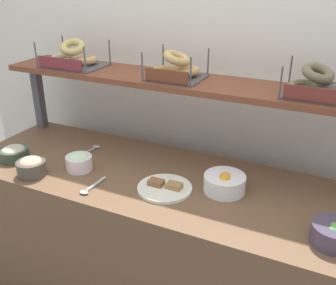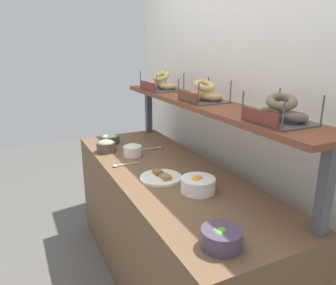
% 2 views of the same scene
% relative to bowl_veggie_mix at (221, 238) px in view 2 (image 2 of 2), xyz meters
% --- Properties ---
extents(ground_plane, '(8.00, 8.00, 0.00)m').
position_rel_bowl_veggie_mix_xyz_m(ground_plane, '(-0.84, 0.16, -0.89)').
color(ground_plane, '#595651').
extents(back_wall, '(3.21, 0.06, 2.40)m').
position_rel_bowl_veggie_mix_xyz_m(back_wall, '(-0.84, 0.71, 0.31)').
color(back_wall, white).
rests_on(back_wall, ground_plane).
extents(deli_counter, '(2.01, 0.70, 0.85)m').
position_rel_bowl_veggie_mix_xyz_m(deli_counter, '(-0.84, 0.16, -0.47)').
color(deli_counter, brown).
rests_on(deli_counter, ground_plane).
extents(shelf_riser_left, '(0.05, 0.05, 0.40)m').
position_rel_bowl_veggie_mix_xyz_m(shelf_riser_left, '(-1.79, 0.43, 0.16)').
color(shelf_riser_left, '#4C4C51').
rests_on(shelf_riser_left, deli_counter).
extents(shelf_riser_right, '(0.05, 0.05, 0.40)m').
position_rel_bowl_veggie_mix_xyz_m(shelf_riser_right, '(0.11, 0.43, 0.16)').
color(shelf_riser_right, '#4C4C51').
rests_on(shelf_riser_right, deli_counter).
extents(upper_shelf, '(1.97, 0.32, 0.03)m').
position_rel_bowl_veggie_mix_xyz_m(upper_shelf, '(-0.84, 0.43, 0.37)').
color(upper_shelf, brown).
rests_on(upper_shelf, shelf_riser_left).
extents(bowl_veggie_mix, '(0.17, 0.17, 0.09)m').
position_rel_bowl_veggie_mix_xyz_m(bowl_veggie_mix, '(0.00, 0.00, 0.00)').
color(bowl_veggie_mix, '#493E54').
rests_on(bowl_veggie_mix, deli_counter).
extents(bowl_fruit_salad, '(0.19, 0.19, 0.10)m').
position_rel_bowl_veggie_mix_xyz_m(bowl_fruit_salad, '(-0.48, 0.18, 0.00)').
color(bowl_fruit_salad, white).
rests_on(bowl_fruit_salad, deli_counter).
extents(bowl_tuna_salad, '(0.16, 0.16, 0.08)m').
position_rel_bowl_veggie_mix_xyz_m(bowl_tuna_salad, '(-1.60, 0.01, -0.00)').
color(bowl_tuna_salad, '#344634').
rests_on(bowl_tuna_salad, deli_counter).
extents(bowl_scallion_spread, '(0.13, 0.13, 0.09)m').
position_rel_bowl_veggie_mix_xyz_m(bowl_scallion_spread, '(-1.21, 0.06, 0.00)').
color(bowl_scallion_spread, white).
rests_on(bowl_scallion_spread, deli_counter).
extents(bowl_hummus, '(0.14, 0.14, 0.09)m').
position_rel_bowl_veggie_mix_xyz_m(bowl_hummus, '(-1.39, -0.08, 0.01)').
color(bowl_hummus, '#4D463C').
rests_on(bowl_hummus, deli_counter).
extents(serving_plate_white, '(0.25, 0.25, 0.04)m').
position_rel_bowl_veggie_mix_xyz_m(serving_plate_white, '(-0.74, 0.07, -0.03)').
color(serving_plate_white, white).
rests_on(serving_plate_white, deli_counter).
extents(serving_spoon_near_plate, '(0.04, 0.18, 0.01)m').
position_rel_bowl_veggie_mix_xyz_m(serving_spoon_near_plate, '(-1.05, -0.08, -0.03)').
color(serving_spoon_near_plate, '#B7B7BC').
rests_on(serving_spoon_near_plate, deli_counter).
extents(serving_spoon_by_edge, '(0.04, 0.18, 0.01)m').
position_rel_bowl_veggie_mix_xyz_m(serving_spoon_by_edge, '(-1.29, 0.28, -0.03)').
color(serving_spoon_by_edge, '#B7B7BC').
rests_on(serving_spoon_by_edge, deli_counter).
extents(bagel_basket_plain, '(0.34, 0.26, 0.15)m').
position_rel_bowl_veggie_mix_xyz_m(bagel_basket_plain, '(-1.47, 0.41, 0.44)').
color(bagel_basket_plain, '#4C4C51').
rests_on(bagel_basket_plain, upper_shelf).
extents(bagel_basket_sesame, '(0.27, 0.25, 0.14)m').
position_rel_bowl_veggie_mix_xyz_m(bagel_basket_sesame, '(-0.85, 0.42, 0.44)').
color(bagel_basket_sesame, '#4C4C51').
rests_on(bagel_basket_sesame, upper_shelf).
extents(bagel_basket_poppy, '(0.27, 0.24, 0.14)m').
position_rel_bowl_veggie_mix_xyz_m(bagel_basket_poppy, '(-0.18, 0.42, 0.44)').
color(bagel_basket_poppy, '#4C4C51').
rests_on(bagel_basket_poppy, upper_shelf).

